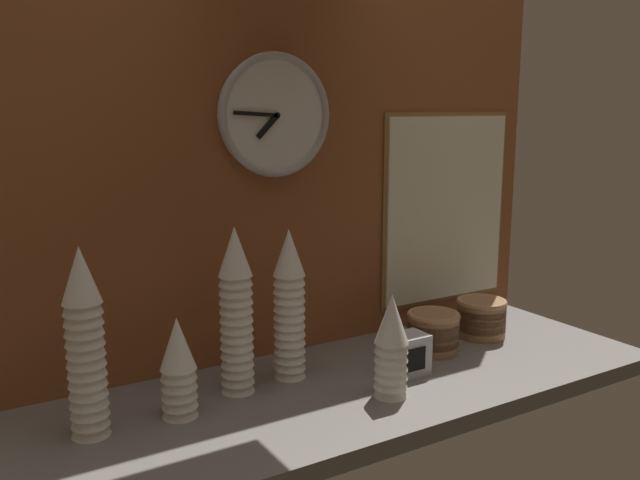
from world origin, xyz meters
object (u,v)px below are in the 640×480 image
Objects in this scene: cup_stack_left at (178,367)px; bowl_stack_far_right at (481,317)px; cup_stack_center at (289,304)px; cup_stack_far_left at (85,343)px; menu_board at (446,209)px; bowl_stack_right at (433,331)px; wall_clock at (275,115)px; napkin_dispenser at (405,355)px; cup_stack_center_left at (236,311)px; cup_stack_center_right at (391,346)px.

cup_stack_left is 1.54× the size of bowl_stack_far_right.
cup_stack_center reaches higher than bowl_stack_far_right.
cup_stack_far_left is 1.12m from menu_board.
cup_stack_left reaches higher than bowl_stack_right.
wall_clock is at bearing -179.11° from menu_board.
cup_stack_far_left is 1.09m from bowl_stack_far_right.
cup_stack_far_left is 0.74m from napkin_dispenser.
menu_board is (0.61, 0.15, 0.16)m from cup_stack_center.
cup_stack_center_left is 0.35m from cup_stack_center_right.
cup_stack_center_left reaches higher than cup_stack_center.
cup_stack_far_left is 1.77× the size of cup_stack_left.
wall_clock is at bearing 39.53° from cup_stack_center_left.
cup_stack_left is at bearing -166.82° from menu_board.
cup_stack_left is 0.18m from cup_stack_center_left.
bowl_stack_right is at bearing 1.44° from cup_stack_left.
cup_stack_far_left is 1.00× the size of cup_stack_center_left.
cup_stack_left is 0.55m from napkin_dispenser.
cup_stack_center_left is at bearing 6.84° from cup_stack_far_left.
cup_stack_center_left is 0.43m from napkin_dispenser.
cup_stack_far_left is 0.20m from cup_stack_left.
cup_stack_left is at bearing -149.06° from wall_clock.
cup_stack_center_left reaches higher than cup_stack_center_right.
menu_board is (1.09, 0.20, 0.15)m from cup_stack_far_left.
wall_clock reaches higher than cup_stack_far_left.
bowl_stack_right is 1.00× the size of bowl_stack_far_right.
cup_stack_center reaches higher than napkin_dispenser.
cup_stack_center is 0.14m from cup_stack_center_left.
cup_stack_left is at bearing -177.43° from bowl_stack_far_right.
cup_stack_center_right is at bearing -74.76° from wall_clock.
cup_stack_far_left and cup_stack_center_left have the same top height.
cup_stack_left is at bearing -161.56° from cup_stack_center_left.
cup_stack_center is 0.65m from menu_board.
cup_stack_left is 0.71m from bowl_stack_right.
napkin_dispenser is (-0.36, -0.11, -0.01)m from bowl_stack_far_right.
wall_clock reaches higher than cup_stack_center_left.
cup_stack_far_left is 1.62× the size of cup_stack_center_right.
bowl_stack_right is (0.55, -0.03, -0.13)m from cup_stack_center_left.
menu_board is at bearing 86.78° from bowl_stack_far_right.
cup_stack_far_left is at bearing 176.21° from cup_stack_left.
cup_stack_far_left is at bearing -179.62° from bowl_stack_right.
cup_stack_center_left is at bearing -175.14° from cup_stack_center.
cup_stack_far_left is at bearing -159.70° from wall_clock.
wall_clock is at bearing 30.94° from cup_stack_left.
cup_stack_far_left is at bearing -178.48° from bowl_stack_far_right.
wall_clock is (-0.10, 0.35, 0.50)m from cup_stack_center_right.
bowl_stack_far_right is (1.08, 0.03, -0.13)m from cup_stack_far_left.
menu_board is (0.01, 0.17, 0.28)m from bowl_stack_far_right.
menu_board reaches higher than cup_stack_center_left.
cup_stack_far_left is 1.27× the size of wall_clock.
cup_stack_left is 0.56× the size of cup_stack_center_left.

